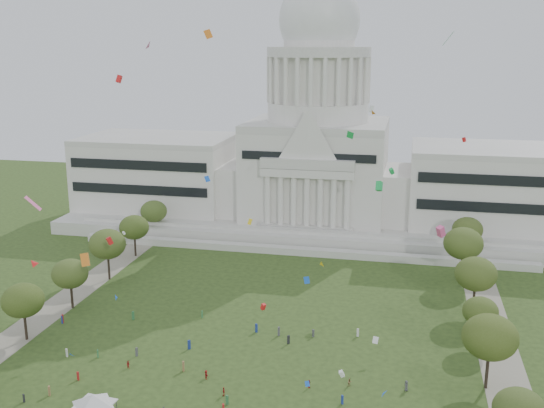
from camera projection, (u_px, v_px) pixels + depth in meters
name	position (u px, v px, depth m)	size (l,w,h in m)	color
capitol	(317.00, 158.00, 205.71)	(160.00, 64.50, 91.30)	beige
path_left	(48.00, 313.00, 141.82)	(8.00, 160.00, 0.04)	gray
path_right	(499.00, 356.00, 122.10)	(8.00, 160.00, 0.04)	gray
row_tree_l_2	(23.00, 300.00, 127.10)	(8.42, 8.42, 11.97)	black
row_tree_r_2	(490.00, 337.00, 108.62)	(9.55, 9.55, 13.58)	black
row_tree_l_3	(70.00, 274.00, 142.72)	(8.12, 8.12, 11.55)	black
row_tree_r_3	(480.00, 311.00, 125.36)	(7.01, 7.01, 9.98)	black
row_tree_l_4	(107.00, 244.00, 159.96)	(9.29, 9.29, 13.21)	black
row_tree_r_4	(476.00, 274.00, 139.49)	(9.19, 9.19, 13.06)	black
row_tree_l_5	(134.00, 227.00, 178.05)	(8.33, 8.33, 11.85)	black
row_tree_r_5	(463.00, 243.00, 158.69)	(9.82, 9.82, 13.96)	black
row_tree_l_6	(154.00, 211.00, 195.60)	(8.19, 8.19, 11.64)	black
row_tree_r_6	(467.00, 230.00, 175.52)	(8.42, 8.42, 11.97)	black
event_tent	(93.00, 400.00, 100.91)	(8.68, 8.68, 4.43)	#4C4C4C
person_0	(406.00, 386.00, 109.91)	(0.92, 0.60, 1.89)	#4C4C51
person_2	(350.00, 382.00, 111.40)	(0.73, 0.45, 1.50)	olive
person_4	(224.00, 391.00, 108.33)	(0.94, 0.51, 1.60)	#B21E1E
person_5	(206.00, 374.00, 113.87)	(1.53, 0.61, 1.65)	#B21E1E
person_8	(128.00, 364.00, 117.62)	(0.70, 0.43, 1.44)	#B21E1E
person_10	(309.00, 384.00, 110.82)	(0.91, 0.50, 1.55)	#B21E1E
distant_crowd	(169.00, 352.00, 121.86)	(63.10, 39.91, 1.94)	#33723F
kite_swarm	(243.00, 221.00, 105.56)	(77.64, 109.17, 58.15)	red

